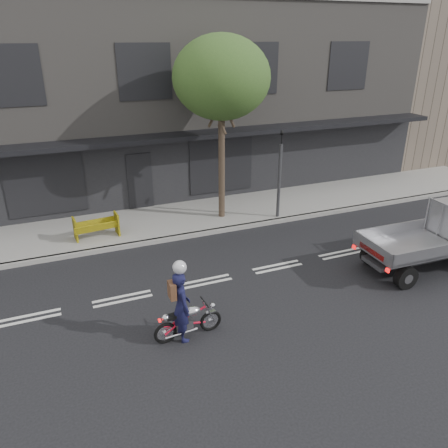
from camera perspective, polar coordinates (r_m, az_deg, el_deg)
ground at (r=12.91m, az=-2.51°, el=-7.56°), size 80.00×80.00×0.00m
sidewalk at (r=16.91m, az=-7.87°, el=0.36°), size 32.00×3.20×0.15m
kerb at (r=15.50m, az=-6.37°, el=-1.79°), size 32.00×0.20×0.15m
building_main at (r=22.21m, az=-12.95°, el=16.06°), size 26.00×10.00×8.00m
building_neighbour at (r=32.15m, az=26.80°, el=18.20°), size 14.00×10.00×10.00m
street_tree at (r=15.83m, az=-0.34°, el=18.50°), size 3.40×3.40×6.74m
traffic_light_pole at (r=16.63m, az=7.24°, el=5.80°), size 0.12×0.12×3.50m
motorcycle at (r=10.60m, az=-4.70°, el=-12.43°), size 1.71×0.50×0.88m
rider at (r=10.31m, az=-5.59°, el=-10.64°), size 0.45×0.67×1.77m
construction_barrier at (r=15.54m, az=-16.24°, el=-0.55°), size 1.57×0.77×0.85m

